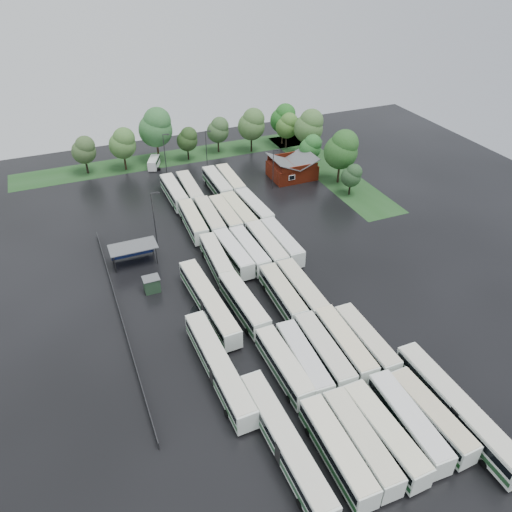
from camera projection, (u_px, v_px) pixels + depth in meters
name	position (u px, v px, depth m)	size (l,w,h in m)	color
ground	(274.00, 312.00, 77.52)	(160.00, 160.00, 0.00)	black
brick_building	(292.00, 170.00, 116.76)	(10.07, 8.60, 5.39)	maroon
wash_shed	(133.00, 248.00, 87.16)	(8.20, 4.20, 3.58)	#2D2D30
utility_hut	(152.00, 284.00, 81.23)	(2.70, 2.20, 2.62)	#1E3723
grass_strip_north	(177.00, 157.00, 127.60)	(80.00, 10.00, 0.01)	#1A4019
grass_strip_east	(329.00, 170.00, 121.02)	(10.00, 50.00, 0.01)	#1A4019
west_fence	(120.00, 314.00, 76.21)	(0.10, 50.00, 1.20)	#2D2D30
bus_r0c0	(337.00, 450.00, 55.09)	(3.04, 13.38, 3.71)	silver
bus_r0c1	(360.00, 441.00, 56.07)	(3.07, 13.32, 3.69)	silver
bus_r0c2	(384.00, 433.00, 56.89)	(3.24, 13.60, 3.77)	silver
bus_r0c3	(408.00, 421.00, 58.25)	(3.31, 13.47, 3.72)	silver
bus_r0c4	(430.00, 415.00, 59.04)	(3.24, 13.04, 3.60)	silver
bus_r1c0	(284.00, 366.00, 65.60)	(2.92, 12.91, 3.58)	silver
bus_r1c1	(303.00, 360.00, 66.40)	(3.34, 13.07, 3.61)	silver
bus_r1c2	(323.00, 351.00, 67.63)	(3.28, 13.49, 3.73)	silver
bus_r1c3	(344.00, 344.00, 68.77)	(3.33, 13.50, 3.73)	silver
bus_r1c4	(366.00, 341.00, 69.44)	(2.84, 13.05, 3.63)	silver
bus_r2c0	(244.00, 304.00, 75.94)	(3.43, 13.59, 3.75)	silver
bus_r2c2	(282.00, 294.00, 77.97)	(3.13, 13.17, 3.65)	silver
bus_r2c3	(302.00, 290.00, 78.74)	(3.11, 13.61, 3.78)	silver
bus_r3c0	(216.00, 259.00, 86.12)	(3.38, 13.06, 3.60)	silver
bus_r3c1	(233.00, 253.00, 87.57)	(3.19, 12.98, 3.59)	silver
bus_r3c2	(249.00, 250.00, 88.30)	(3.00, 12.92, 3.58)	silver
bus_r3c3	(266.00, 246.00, 89.29)	(3.01, 13.57, 3.77)	silver
bus_r3c4	(282.00, 242.00, 90.49)	(2.94, 13.37, 3.72)	silver
bus_r4c0	(193.00, 221.00, 96.70)	(3.31, 13.35, 3.69)	silver
bus_r4c1	(210.00, 218.00, 97.65)	(3.36, 13.43, 3.71)	silver
bus_r4c2	(225.00, 216.00, 98.54)	(2.82, 13.00, 3.62)	silver
bus_r4c3	(239.00, 213.00, 99.40)	(3.12, 13.44, 3.73)	silver
bus_r4c4	(254.00, 208.00, 100.99)	(3.39, 13.28, 3.67)	silver
bus_r5c0	(174.00, 192.00, 106.89)	(2.92, 13.30, 3.70)	silver
bus_r5c1	(190.00, 190.00, 107.87)	(3.28, 13.53, 3.74)	silver
bus_r5c3	(217.00, 184.00, 110.22)	(2.90, 13.33, 3.71)	silver
bus_r5c4	(230.00, 181.00, 111.36)	(3.08, 13.15, 3.64)	silver
artic_bus_west_a	(285.00, 442.00, 55.98)	(3.15, 19.60, 3.63)	silver
artic_bus_west_b	(209.00, 302.00, 76.44)	(3.72, 19.81, 3.66)	silver
artic_bus_west_c	(219.00, 367.00, 65.37)	(3.34, 19.83, 3.67)	silver
artic_bus_east	(456.00, 408.00, 59.81)	(2.99, 20.03, 3.71)	silver
minibus	(154.00, 162.00, 121.56)	(4.05, 5.88, 2.41)	white
tree_north_0	(84.00, 150.00, 116.22)	(5.62, 5.62, 9.31)	black
tree_north_1	(123.00, 143.00, 117.55)	(6.36, 6.36, 10.54)	black
tree_north_2	(156.00, 127.00, 120.86)	(8.20, 8.20, 13.58)	#392216
tree_north_3	(188.00, 139.00, 123.25)	(5.14, 5.14, 8.51)	black
tree_north_4	(218.00, 130.00, 127.16)	(5.62, 5.62, 9.30)	black
tree_north_5	(252.00, 124.00, 126.60)	(6.92, 6.92, 11.47)	black
tree_north_6	(284.00, 118.00, 131.30)	(6.60, 6.60, 10.93)	black
tree_east_0	(352.00, 175.00, 107.82)	(4.38, 4.36, 7.21)	black
tree_east_1	(342.00, 149.00, 110.99)	(7.60, 7.60, 12.58)	black
tree_east_2	(311.00, 147.00, 118.75)	(5.22, 5.21, 8.63)	black
tree_east_3	(309.00, 126.00, 124.25)	(7.29, 7.29, 12.07)	black
tree_east_4	(287.00, 125.00, 129.46)	(5.72, 5.72, 9.47)	black
lamp_post_ne	(274.00, 167.00, 109.68)	(1.43, 0.28, 9.28)	#2D2D30
lamp_post_nw	(154.00, 215.00, 89.97)	(1.66, 0.32, 10.81)	#2D2D30
lamp_post_back_w	(165.00, 152.00, 115.10)	(1.58, 0.31, 10.24)	#2D2D30
lamp_post_back_e	(207.00, 147.00, 119.02)	(1.45, 0.28, 9.39)	#2D2D30
puddle_0	(327.00, 397.00, 63.82)	(6.36, 6.36, 0.01)	black
puddle_1	(397.00, 386.00, 65.32)	(3.58, 3.58, 0.01)	black
puddle_2	(212.00, 313.00, 77.35)	(7.05, 7.05, 0.01)	black
puddle_3	(317.00, 320.00, 75.99)	(4.40, 4.40, 0.01)	black
puddle_4	(393.00, 358.00, 69.45)	(3.07, 3.07, 0.01)	black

